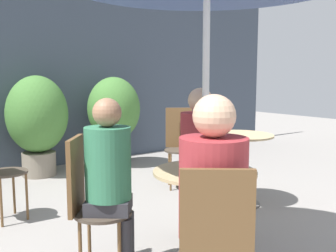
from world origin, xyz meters
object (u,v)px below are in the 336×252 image
(potted_plant_1, at_px, (37,119))
(bistro_chair_0, at_px, (199,169))
(cafe_table_far, at_px, (239,155))
(beer_glass_1, at_px, (221,161))
(bistro_chair_1, at_px, (88,196))
(seated_person_0, at_px, (200,151))
(bistro_chair_3, at_px, (179,140))
(beer_glass_2, at_px, (207,155))
(cafe_table_near, at_px, (204,205))
(beer_glass_0, at_px, (185,156))
(potted_plant_2, at_px, (114,115))
(seated_person_2, at_px, (213,199))
(seated_person_1, at_px, (110,172))
(bistro_chair_2, at_px, (215,248))

(potted_plant_1, bearing_deg, bistro_chair_0, -81.56)
(cafe_table_far, bearing_deg, beer_glass_1, -140.74)
(bistro_chair_1, height_order, seated_person_0, seated_person_0)
(bistro_chair_3, distance_m, beer_glass_2, 2.20)
(bistro_chair_3, bearing_deg, beer_glass_2, -91.09)
(cafe_table_near, bearing_deg, beer_glass_0, 137.46)
(potted_plant_1, height_order, potted_plant_2, potted_plant_1)
(cafe_table_near, xyz_separation_m, seated_person_2, (-0.38, -0.48, 0.24))
(seated_person_1, bearing_deg, bistro_chair_3, -11.07)
(beer_glass_2, bearing_deg, cafe_table_far, 34.88)
(bistro_chair_3, height_order, beer_glass_2, bistro_chair_3)
(cafe_table_near, distance_m, beer_glass_0, 0.35)
(beer_glass_2, bearing_deg, bistro_chair_3, 56.69)
(beer_glass_0, relative_size, beer_glass_2, 1.21)
(bistro_chair_0, bearing_deg, seated_person_2, -90.00)
(bistro_chair_0, distance_m, seated_person_1, 0.99)
(cafe_table_near, relative_size, beer_glass_1, 4.61)
(cafe_table_far, height_order, potted_plant_2, potted_plant_2)
(bistro_chair_0, bearing_deg, seated_person_0, -90.00)
(bistro_chair_0, xyz_separation_m, seated_person_1, (-0.96, -0.22, 0.16))
(beer_glass_0, bearing_deg, potted_plant_2, 68.83)
(cafe_table_near, relative_size, potted_plant_2, 0.56)
(seated_person_0, xyz_separation_m, seated_person_2, (-0.76, -0.97, 0.00))
(bistro_chair_2, bearing_deg, beer_glass_1, -97.78)
(cafe_table_far, height_order, seated_person_1, seated_person_1)
(cafe_table_near, bearing_deg, potted_plant_2, 70.81)
(bistro_chair_3, relative_size, seated_person_0, 0.76)
(seated_person_2, bearing_deg, beer_glass_1, -99.97)
(bistro_chair_0, bearing_deg, beer_glass_0, -99.81)
(cafe_table_far, bearing_deg, bistro_chair_3, 93.82)
(seated_person_0, bearing_deg, cafe_table_far, 64.54)
(beer_glass_2, bearing_deg, beer_glass_0, -179.90)
(cafe_table_far, relative_size, beer_glass_0, 3.94)
(cafe_table_near, height_order, bistro_chair_1, bistro_chair_1)
(bistro_chair_2, relative_size, potted_plant_2, 0.72)
(bistro_chair_1, distance_m, bistro_chair_3, 2.38)
(beer_glass_0, bearing_deg, potted_plant_1, 87.50)
(seated_person_0, distance_m, beer_glass_1, 0.72)
(seated_person_1, xyz_separation_m, potted_plant_2, (1.64, 2.94, 0.04))
(cafe_table_near, distance_m, bistro_chair_1, 0.77)
(potted_plant_1, bearing_deg, bistro_chair_3, -50.90)
(seated_person_0, height_order, beer_glass_0, seated_person_0)
(bistro_chair_3, bearing_deg, seated_person_2, -92.73)
(bistro_chair_0, relative_size, bistro_chair_2, 1.00)
(beer_glass_1, height_order, beer_glass_2, beer_glass_1)
(bistro_chair_0, distance_m, seated_person_2, 1.39)
(seated_person_0, relative_size, potted_plant_2, 0.94)
(bistro_chair_3, relative_size, beer_glass_1, 5.92)
(cafe_table_near, relative_size, beer_glass_0, 3.94)
(bistro_chair_0, height_order, seated_person_2, seated_person_2)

